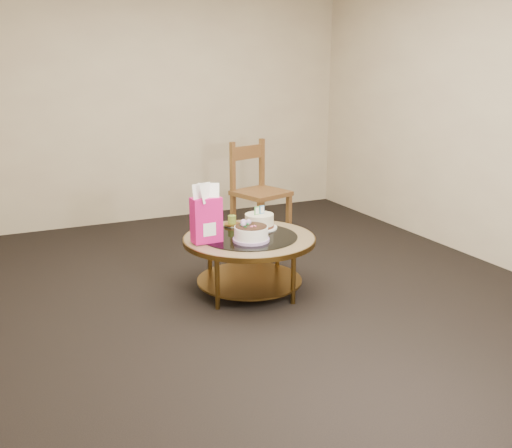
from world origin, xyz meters
name	(u,v)px	position (x,y,z in m)	size (l,w,h in m)	color
ground	(250,292)	(0.00, 0.00, 0.00)	(5.00, 5.00, 0.00)	black
room_walls	(249,91)	(0.00, 0.00, 1.54)	(4.52, 5.02, 2.61)	beige
coffee_table	(249,246)	(0.00, 0.00, 0.38)	(1.02, 1.02, 0.46)	brown
decorated_cake	(251,234)	(-0.04, -0.12, 0.51)	(0.27, 0.27, 0.16)	#AC8AC3
cream_cake	(259,221)	(0.16, 0.17, 0.51)	(0.29, 0.29, 0.18)	white
gift_bag	(206,214)	(-0.34, 0.01, 0.67)	(0.22, 0.16, 0.43)	#E51574
pillar_candle	(232,222)	(-0.01, 0.32, 0.49)	(0.14, 0.14, 0.10)	#E8D25F
dining_chair	(258,191)	(0.65, 1.22, 0.51)	(0.58, 0.58, 1.00)	brown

